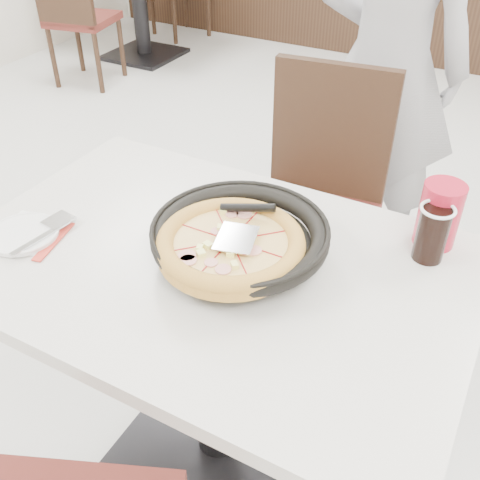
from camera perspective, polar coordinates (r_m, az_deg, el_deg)
The scene contains 15 objects.
floor at distance 2.09m, azimuth -4.51°, elevation -11.96°, with size 7.00×7.00×0.00m, color #BBBCB7.
main_table at distance 1.57m, azimuth -2.56°, elevation -12.65°, with size 1.20×0.80×0.75m, color silver, non-canonical shape.
chair_far at distance 1.95m, azimuth 7.24°, elevation 2.38°, with size 0.42×0.42×0.95m, color black, non-canonical shape.
trivet at distance 1.29m, azimuth -1.25°, elevation -1.67°, with size 0.11×0.11×0.04m, color black.
pizza_pan at distance 1.29m, azimuth 0.00°, elevation -0.29°, with size 0.33×0.33×0.01m, color black.
pizza at distance 1.24m, azimuth -0.93°, elevation -0.85°, with size 0.33×0.33×0.02m, color gold.
pizza_server at distance 1.22m, azimuth -0.38°, elevation 0.22°, with size 0.08×0.11×0.00m, color silver.
napkin at distance 1.48m, azimuth -20.43°, elevation 0.69°, with size 0.16×0.16×0.00m, color silver.
side_plate at distance 1.47m, azimuth -21.16°, elevation 0.55°, with size 0.17×0.17×0.01m, color white.
fork at distance 1.43m, azimuth -19.58°, elevation 0.23°, with size 0.02×0.17×0.00m, color silver.
cola_glass at distance 1.35m, azimuth 18.91°, elevation 0.51°, with size 0.07×0.07×0.13m, color black.
red_cup at distance 1.39m, azimuth 19.57°, elevation 2.45°, with size 0.10×0.10×0.16m, color #B3172D.
diner_person at distance 2.27m, azimuth 14.70°, elevation 16.64°, with size 0.61×0.40×1.66m, color #ADACB1.
bg_table_left at distance 4.90m, azimuth -10.11°, elevation 22.10°, with size 1.20×0.80×0.75m, color silver, non-canonical shape.
bg_chair_left_near at distance 4.40m, azimuth -15.74°, elevation 21.09°, with size 0.42×0.42×0.95m, color black, non-canonical shape.
Camera 1 is at (0.80, -1.13, 1.57)m, focal length 42.00 mm.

